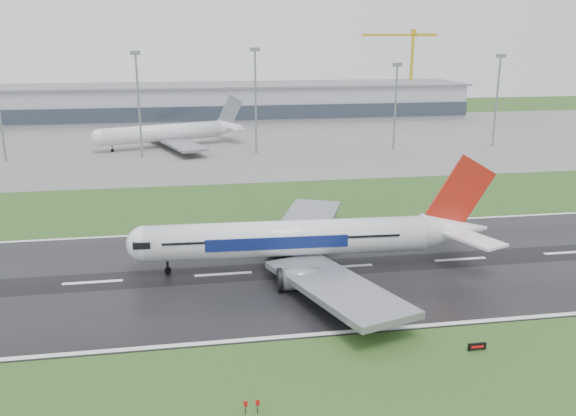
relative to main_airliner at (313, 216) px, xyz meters
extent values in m
plane|color=#284C1C|center=(-14.58, -0.65, -8.75)|extent=(520.00, 520.00, 0.00)
cube|color=black|center=(-14.58, -0.65, -8.70)|extent=(400.00, 45.00, 0.10)
cube|color=slate|center=(-14.58, 124.35, -8.71)|extent=(400.00, 130.00, 0.08)
cube|color=#989AA3|center=(-14.58, 184.35, -1.25)|extent=(240.00, 36.00, 15.00)
cylinder|color=gray|center=(-74.27, 99.35, 5.46)|extent=(0.64, 0.64, 28.44)
cylinder|color=gray|center=(-33.95, 99.35, 6.79)|extent=(0.64, 0.64, 31.09)
cylinder|color=gray|center=(2.00, 99.35, 7.21)|extent=(0.64, 0.64, 31.93)
cylinder|color=gray|center=(48.09, 99.35, 4.77)|extent=(0.64, 0.64, 27.04)
cylinder|color=gray|center=(83.69, 99.35, 6.05)|extent=(0.64, 0.64, 29.60)
camera|label=1|loc=(-18.67, -88.57, 27.56)|focal=37.01mm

